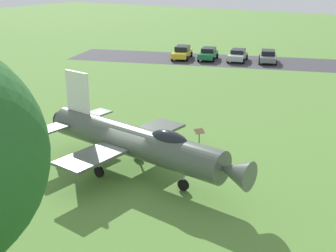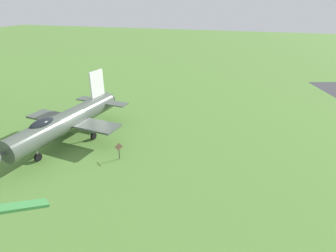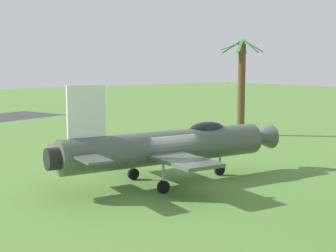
{
  "view_description": "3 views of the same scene",
  "coord_description": "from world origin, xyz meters",
  "px_view_note": "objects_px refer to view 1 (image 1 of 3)",
  "views": [
    {
      "loc": [
        -17.28,
        -13.06,
        10.43
      ],
      "look_at": [
        1.26,
        -1.42,
        2.59
      ],
      "focal_mm": 46.53,
      "sensor_mm": 36.0,
      "label": 1
    },
    {
      "loc": [
        13.94,
        -16.62,
        10.64
      ],
      "look_at": [
        7.83,
        2.32,
        1.5
      ],
      "focal_mm": 29.0,
      "sensor_mm": 36.0,
      "label": 2
    },
    {
      "loc": [
        -18.69,
        13.97,
        5.94
      ],
      "look_at": [
        0.53,
        -0.47,
        2.82
      ],
      "focal_mm": 50.61,
      "sensor_mm": 36.0,
      "label": 3
    }
  ],
  "objects_px": {
    "parked_car_yellow": "(182,52)",
    "parked_car_green": "(208,54)",
    "display_jet": "(138,142)",
    "parked_car_gray": "(268,56)",
    "parked_car_silver": "(238,55)",
    "info_plaque": "(199,134)"
  },
  "relations": [
    {
      "from": "info_plaque",
      "to": "parked_car_green",
      "type": "height_order",
      "value": "parked_car_green"
    },
    {
      "from": "parked_car_gray",
      "to": "parked_car_green",
      "type": "xyz_separation_m",
      "value": [
        -2.29,
        6.85,
        0.01
      ]
    },
    {
      "from": "parked_car_yellow",
      "to": "info_plaque",
      "type": "bearing_deg",
      "value": 13.48
    },
    {
      "from": "parked_car_gray",
      "to": "info_plaque",
      "type": "bearing_deg",
      "value": -8.85
    },
    {
      "from": "parked_car_yellow",
      "to": "parked_car_gray",
      "type": "bearing_deg",
      "value": 89.28
    },
    {
      "from": "parked_car_yellow",
      "to": "parked_car_green",
      "type": "bearing_deg",
      "value": 88.94
    },
    {
      "from": "info_plaque",
      "to": "parked_car_gray",
      "type": "distance_m",
      "value": 28.4
    },
    {
      "from": "parked_car_gray",
      "to": "parked_car_silver",
      "type": "xyz_separation_m",
      "value": [
        -1.14,
        3.4,
        -0.01
      ]
    },
    {
      "from": "parked_car_silver",
      "to": "parked_car_green",
      "type": "bearing_deg",
      "value": -86.02
    },
    {
      "from": "display_jet",
      "to": "info_plaque",
      "type": "distance_m",
      "value": 5.4
    },
    {
      "from": "parked_car_silver",
      "to": "parked_car_green",
      "type": "relative_size",
      "value": 1.01
    },
    {
      "from": "parked_car_gray",
      "to": "parked_car_green",
      "type": "distance_m",
      "value": 7.22
    },
    {
      "from": "parked_car_silver",
      "to": "parked_car_green",
      "type": "height_order",
      "value": "parked_car_green"
    },
    {
      "from": "parked_car_silver",
      "to": "parked_car_gray",
      "type": "bearing_deg",
      "value": 94.22
    },
    {
      "from": "display_jet",
      "to": "parked_car_green",
      "type": "bearing_deg",
      "value": 116.44
    },
    {
      "from": "info_plaque",
      "to": "parked_car_gray",
      "type": "bearing_deg",
      "value": 11.45
    },
    {
      "from": "parked_car_gray",
      "to": "parked_car_silver",
      "type": "relative_size",
      "value": 1.01
    },
    {
      "from": "info_plaque",
      "to": "parked_car_yellow",
      "type": "xyz_separation_m",
      "value": [
        24.53,
        15.63,
        -0.07
      ]
    },
    {
      "from": "display_jet",
      "to": "parked_car_silver",
      "type": "distance_m",
      "value": 32.97
    },
    {
      "from": "info_plaque",
      "to": "parked_car_silver",
      "type": "height_order",
      "value": "parked_car_silver"
    },
    {
      "from": "info_plaque",
      "to": "parked_car_green",
      "type": "distance_m",
      "value": 28.44
    },
    {
      "from": "info_plaque",
      "to": "parked_car_yellow",
      "type": "relative_size",
      "value": 0.23
    }
  ]
}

